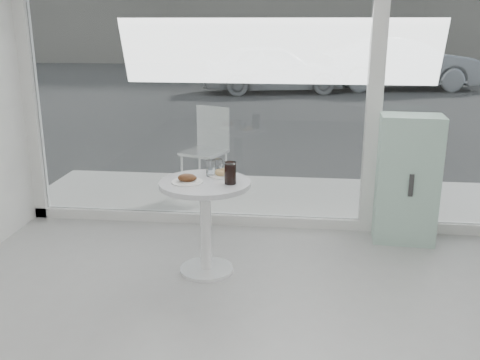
# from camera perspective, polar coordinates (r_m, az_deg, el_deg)

# --- Properties ---
(room_shell) EXTENTS (6.00, 6.00, 6.00)m
(room_shell) POSITION_cam_1_polar(r_m,az_deg,el_deg) (1.50, -2.37, 14.21)
(room_shell) COLOR silver
(room_shell) RESTS_ON ground
(storefront) EXTENTS (5.00, 0.14, 3.00)m
(storefront) POSITION_cam_1_polar(r_m,az_deg,el_deg) (5.05, 4.92, 13.55)
(storefront) COLOR silver
(storefront) RESTS_ON ground
(main_table) EXTENTS (0.72, 0.72, 0.77)m
(main_table) POSITION_cam_1_polar(r_m,az_deg,el_deg) (4.25, -3.72, -2.98)
(main_table) COLOR white
(main_table) RESTS_ON ground
(patio_deck) EXTENTS (5.60, 1.60, 0.05)m
(patio_deck) POSITION_cam_1_polar(r_m,az_deg,el_deg) (6.16, 4.09, -1.91)
(patio_deck) COLOR silver
(patio_deck) RESTS_ON ground
(street) EXTENTS (40.00, 24.00, 0.00)m
(street) POSITION_cam_1_polar(r_m,az_deg,el_deg) (18.15, 5.89, 10.19)
(street) COLOR #353535
(street) RESTS_ON ground
(mint_cabinet) EXTENTS (0.57, 0.40, 1.18)m
(mint_cabinet) POSITION_cam_1_polar(r_m,az_deg,el_deg) (5.10, 17.40, 0.07)
(mint_cabinet) COLOR #A3D1BD
(mint_cabinet) RESTS_ON ground
(patio_chair) EXTENTS (0.56, 0.56, 1.00)m
(patio_chair) POSITION_cam_1_polar(r_m,az_deg,el_deg) (6.14, -3.48, 3.76)
(patio_chair) COLOR white
(patio_chair) RESTS_ON patio_deck
(car_white) EXTENTS (4.35, 2.50, 1.39)m
(car_white) POSITION_cam_1_polar(r_m,az_deg,el_deg) (15.74, 3.54, 11.84)
(car_white) COLOR silver
(car_white) RESTS_ON street
(car_silver) EXTENTS (4.84, 2.35, 1.53)m
(car_silver) POSITION_cam_1_polar(r_m,az_deg,el_deg) (17.04, 16.70, 11.78)
(car_silver) COLOR #A2A5A9
(car_silver) RESTS_ON street
(plate_fritter) EXTENTS (0.24, 0.24, 0.07)m
(plate_fritter) POSITION_cam_1_polar(r_m,az_deg,el_deg) (4.15, -5.61, 0.07)
(plate_fritter) COLOR white
(plate_fritter) RESTS_ON main_table
(plate_donut) EXTENTS (0.23, 0.23, 0.05)m
(plate_donut) POSITION_cam_1_polar(r_m,az_deg,el_deg) (4.32, -1.84, 0.69)
(plate_donut) COLOR white
(plate_donut) RESTS_ON main_table
(water_tumbler_a) EXTENTS (0.08, 0.08, 0.13)m
(water_tumbler_a) POSITION_cam_1_polar(r_m,az_deg,el_deg) (4.32, -3.12, 1.19)
(water_tumbler_a) COLOR white
(water_tumbler_a) RESTS_ON main_table
(water_tumbler_b) EXTENTS (0.08, 0.08, 0.13)m
(water_tumbler_b) POSITION_cam_1_polar(r_m,az_deg,el_deg) (4.36, -2.35, 1.32)
(water_tumbler_b) COLOR white
(water_tumbler_b) RESTS_ON main_table
(cola_glass) EXTENTS (0.09, 0.09, 0.17)m
(cola_glass) POSITION_cam_1_polar(r_m,az_deg,el_deg) (4.09, -1.05, 0.71)
(cola_glass) COLOR white
(cola_glass) RESTS_ON main_table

